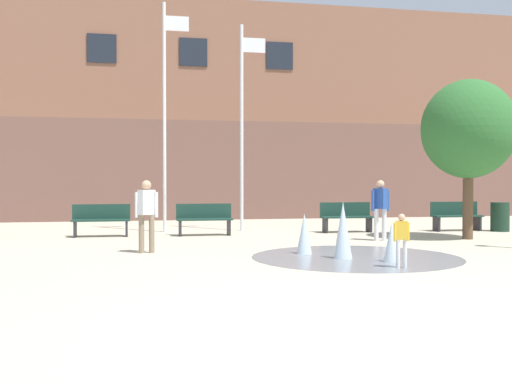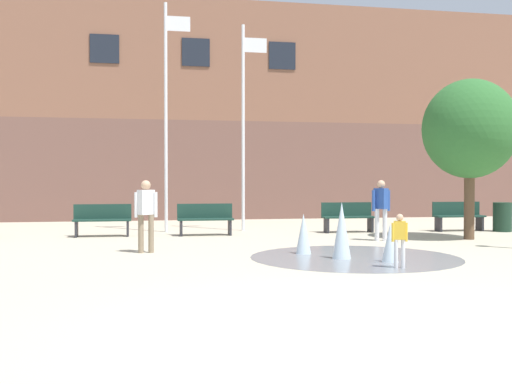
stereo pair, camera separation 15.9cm
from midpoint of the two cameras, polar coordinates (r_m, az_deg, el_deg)
ground_plane at (r=6.85m, az=8.07°, el=-12.38°), size 100.00×100.00×0.00m
library_building at (r=26.96m, az=-6.13°, el=7.14°), size 36.00×6.05×8.81m
splash_fountain at (r=12.45m, az=8.82°, el=-4.63°), size 4.32×4.32×1.15m
park_bench_left_of_flagpoles at (r=17.40m, az=-14.17°, el=-2.56°), size 1.60×0.44×0.91m
park_bench_under_left_flagpole at (r=17.27m, az=-4.59°, el=-2.55°), size 1.60×0.44×0.91m
park_bench_center at (r=18.43m, az=8.99°, el=-2.33°), size 1.60×0.44×0.91m
park_bench_under_right_flagpole at (r=19.76m, az=18.92°, el=-2.14°), size 1.60×0.44×0.91m
teen_by_trashcan at (r=16.02m, az=12.10°, el=-1.24°), size 0.50×0.39×1.59m
adult_near_bench at (r=13.30m, az=-10.11°, el=-1.72°), size 0.50×0.36×1.59m
child_running at (r=11.17m, az=13.92°, el=-4.12°), size 0.31×0.20×0.99m
flagpole_left at (r=18.67m, az=-8.24°, el=7.75°), size 0.80×0.10×7.01m
flagpole_right at (r=18.89m, az=-0.88°, el=6.81°), size 0.80×0.10×6.45m
trash_can at (r=20.03m, az=22.62°, el=-2.21°), size 0.56×0.56×0.90m
street_tree_near_building at (r=17.10m, az=19.95°, el=5.63°), size 2.50×2.50×4.30m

